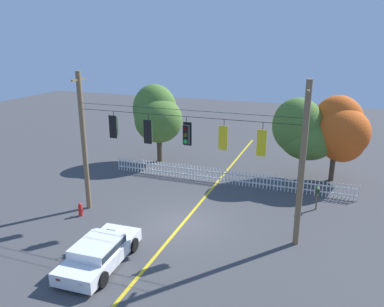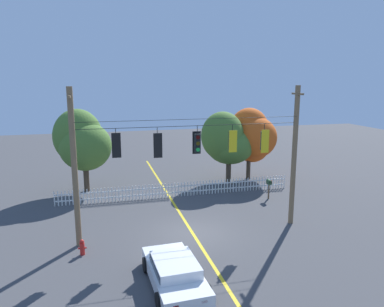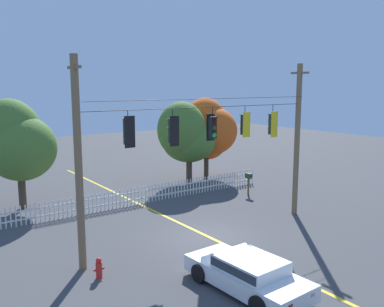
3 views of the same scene
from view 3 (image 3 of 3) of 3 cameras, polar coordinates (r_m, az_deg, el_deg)
ground at (r=19.00m, az=2.09°, el=-11.17°), size 80.00×80.00×0.00m
lane_centerline_stripe at (r=19.00m, az=2.09°, el=-11.15°), size 0.16×36.00×0.01m
signal_support_span at (r=18.01m, az=2.16°, el=0.61°), size 11.75×1.10×7.68m
traffic_signal_northbound_primary at (r=15.86m, az=-8.65°, el=2.97°), size 0.43×0.38×1.40m
traffic_signal_southbound_primary at (r=16.86m, az=-2.61°, el=3.11°), size 0.43×0.38×1.50m
traffic_signal_eastbound_side at (r=18.05m, az=2.77°, el=3.56°), size 0.43×0.38×1.46m
traffic_signal_westbound_side at (r=19.24m, az=7.18°, el=3.93°), size 0.43×0.38×1.42m
traffic_signal_northbound_secondary at (r=20.51m, az=10.88°, el=3.96°), size 0.43×0.38×1.54m
white_picket_fence at (r=24.17m, az=-5.91°, el=-5.48°), size 16.26×0.06×0.99m
autumn_maple_near_fence at (r=24.02m, az=-22.84°, el=1.40°), size 4.04×3.64×5.95m
autumn_maple_mid at (r=28.23m, az=-0.89°, el=2.47°), size 4.25×3.42×5.57m
autumn_oak_far_east at (r=29.92m, az=2.35°, el=3.22°), size 3.69×3.56×5.76m
parked_car at (r=14.30m, az=7.61°, el=-15.74°), size 2.15×4.46×1.15m
fire_hydrant at (r=15.41m, az=-12.53°, el=-14.95°), size 0.38×0.22×0.75m
roadside_mailbox at (r=25.82m, az=7.70°, el=-3.20°), size 0.25×0.44×1.34m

